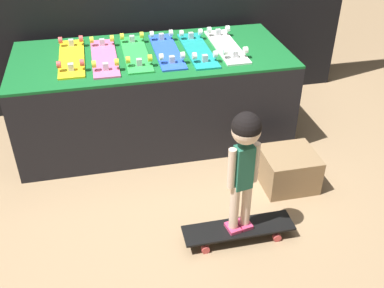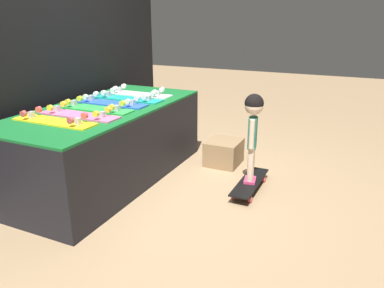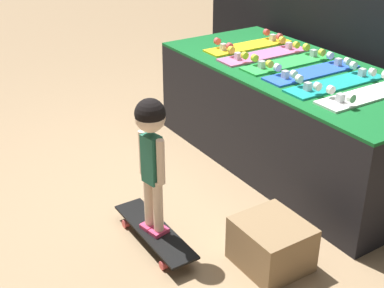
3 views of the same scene
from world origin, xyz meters
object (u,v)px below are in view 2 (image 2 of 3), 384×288
Objects in this scene: skateboard_white_on_rack at (139,93)px; storage_box at (224,152)px; child at (253,122)px; skateboard_blue_on_rack at (111,102)px; skateboard_yellow_on_rack at (54,120)px; skateboard_teal_on_rack at (128,98)px; skateboard_pink_on_rack at (79,114)px; skateboard_green_on_rack at (95,108)px; skateboard_on_floor at (250,183)px.

skateboard_white_on_rack reaches higher than storage_box.
skateboard_white_on_rack is at bearing 67.69° from child.
skateboard_blue_on_rack is at bearing 87.93° from child.
child is at bearing -56.00° from skateboard_yellow_on_rack.
skateboard_teal_on_rack is (0.25, -0.03, 0.00)m from skateboard_blue_on_rack.
child is (0.21, -1.38, -0.09)m from skateboard_blue_on_rack.
skateboard_teal_on_rack is at bearing -3.09° from skateboard_yellow_on_rack.
skateboard_teal_on_rack is at bearing -0.58° from skateboard_pink_on_rack.
skateboard_blue_on_rack is 1.33m from storage_box.
skateboard_white_on_rack is (0.74, -0.00, 0.00)m from skateboard_green_on_rack.
skateboard_white_on_rack is 1.14m from storage_box.
skateboard_teal_on_rack is (0.49, -0.03, 0.00)m from skateboard_green_on_rack.
skateboard_teal_on_rack reaches higher than skateboard_on_floor.
child is at bearing -91.67° from skateboard_teal_on_rack.
skateboard_blue_on_rack is at bearing 128.21° from storage_box.
skateboard_pink_on_rack is 1.00× the size of skateboard_blue_on_rack.
skateboard_green_on_rack is (0.49, -0.02, 0.00)m from skateboard_yellow_on_rack.
skateboard_pink_on_rack and skateboard_white_on_rack have the same top height.
skateboard_yellow_on_rack is 1.82m from skateboard_on_floor.
skateboard_on_floor is at bearing -100.59° from child.
storage_box is at bearing 30.48° from child.
skateboard_yellow_on_rack and skateboard_pink_on_rack have the same top height.
skateboard_yellow_on_rack is 1.00× the size of skateboard_white_on_rack.
skateboard_yellow_on_rack and skateboard_white_on_rack have the same top height.
child is at bearing 90.00° from skateboard_on_floor.
skateboard_green_on_rack is at bearing -2.50° from skateboard_yellow_on_rack.
skateboard_green_on_rack is 1.60m from skateboard_on_floor.
skateboard_pink_on_rack is 1.05× the size of skateboard_on_floor.
skateboard_yellow_on_rack is 1.05× the size of skateboard_on_floor.
skateboard_yellow_on_rack reaches higher than skateboard_on_floor.
skateboard_pink_on_rack is 0.90× the size of child.
skateboard_blue_on_rack is 1.00× the size of skateboard_teal_on_rack.
skateboard_white_on_rack is 1.41m from child.
storage_box is (1.22, -0.90, -0.62)m from skateboard_pink_on_rack.
skateboard_yellow_on_rack is at bearing 178.26° from skateboard_blue_on_rack.
skateboard_white_on_rack is (0.98, 0.02, 0.00)m from skateboard_pink_on_rack.
skateboard_blue_on_rack reaches higher than skateboard_on_floor.
skateboard_yellow_on_rack is 1.69m from child.
skateboard_teal_on_rack is at bearing 77.73° from child.
skateboard_white_on_rack is at bearing -1.16° from skateboard_yellow_on_rack.
child is at bearing -81.47° from skateboard_blue_on_rack.
skateboard_pink_on_rack is 0.98m from skateboard_white_on_rack.
storage_box is (0.48, -0.89, -0.62)m from skateboard_teal_on_rack.
child reaches higher than skateboard_white_on_rack.
skateboard_teal_on_rack is at bearing 88.33° from skateboard_on_floor.
child is at bearing -101.72° from skateboard_white_on_rack.
skateboard_pink_on_rack is at bearing 179.42° from skateboard_teal_on_rack.
storage_box is (1.46, -0.95, -0.62)m from skateboard_yellow_on_rack.
skateboard_yellow_on_rack is 1.96× the size of storage_box.
skateboard_on_floor is (0.21, -1.38, -0.68)m from skateboard_blue_on_rack.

